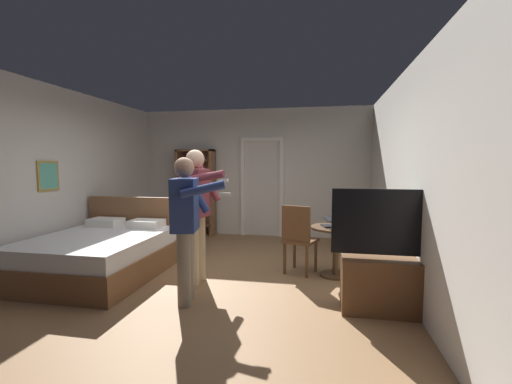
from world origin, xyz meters
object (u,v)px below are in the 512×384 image
at_px(bookshelf, 196,189).
at_px(suitcase_small, 181,238).
at_px(bottle_on_table, 347,220).
at_px(person_blue_shirt, 186,220).
at_px(person_striped_shirt, 197,207).
at_px(side_table, 336,242).
at_px(wooden_chair, 298,236).
at_px(suitcase_dark, 176,234).
at_px(laptop, 335,223).
at_px(bed, 102,253).
at_px(tv_flatscreen, 388,275).

relative_size(bookshelf, suitcase_small, 4.03).
distance_m(bottle_on_table, person_blue_shirt, 2.17).
relative_size(bottle_on_table, person_striped_shirt, 0.15).
distance_m(side_table, bottle_on_table, 0.37).
height_order(bookshelf, wooden_chair, bookshelf).
bearing_deg(wooden_chair, bottle_on_table, -5.92).
bearing_deg(bottle_on_table, suitcase_dark, 157.53).
bearing_deg(laptop, bed, -171.31).
relative_size(tv_flatscreen, wooden_chair, 1.33).
distance_m(bottle_on_table, suitcase_small, 3.25).
bearing_deg(wooden_chair, side_table, 1.31).
relative_size(side_table, bottle_on_table, 2.62).
bearing_deg(person_blue_shirt, laptop, 35.45).
bearing_deg(person_blue_shirt, bed, 156.05).
distance_m(bed, bottle_on_table, 3.47).
relative_size(bookshelf, suitcase_dark, 3.95).
xyz_separation_m(tv_flatscreen, suitcase_dark, (-3.41, 2.28, -0.18)).
height_order(bookshelf, suitcase_dark, bookshelf).
bearing_deg(wooden_chair, person_blue_shirt, -133.88).
bearing_deg(side_table, person_blue_shirt, -143.89).
distance_m(side_table, laptop, 0.28).
bearing_deg(bed, wooden_chair, 10.84).
relative_size(person_blue_shirt, suitcase_dark, 3.47).
xyz_separation_m(bed, suitcase_small, (0.47, 1.70, -0.13)).
distance_m(suitcase_dark, suitcase_small, 0.13).
relative_size(bookshelf, person_blue_shirt, 1.14).
height_order(tv_flatscreen, wooden_chair, tv_flatscreen).
height_order(bed, bottle_on_table, bed).
bearing_deg(wooden_chair, person_striped_shirt, -155.44).
distance_m(tv_flatscreen, wooden_chair, 1.49).
bearing_deg(side_table, suitcase_dark, 157.91).
xyz_separation_m(wooden_chair, person_striped_shirt, (-1.29, -0.59, 0.47)).
height_order(bookshelf, suitcase_small, bookshelf).
xyz_separation_m(laptop, bottle_on_table, (0.16, -0.04, 0.06)).
xyz_separation_m(wooden_chair, person_blue_shirt, (-1.18, -1.22, 0.40)).
relative_size(bookshelf, laptop, 4.54).
bearing_deg(person_striped_shirt, tv_flatscreen, -12.06).
height_order(bookshelf, person_striped_shirt, bookshelf).
relative_size(laptop, suitcase_small, 0.89).
height_order(bed, suitcase_dark, bed).
bearing_deg(bed, person_striped_shirt, -2.53).
bearing_deg(suitcase_dark, bed, -92.54).
bearing_deg(laptop, tv_flatscreen, -64.14).
distance_m(wooden_chair, suitcase_dark, 2.69).
bearing_deg(suitcase_small, tv_flatscreen, -17.39).
bearing_deg(person_blue_shirt, side_table, 36.11).
xyz_separation_m(bed, wooden_chair, (2.75, 0.53, 0.24)).
xyz_separation_m(bed, laptop, (3.25, 0.50, 0.45)).
bearing_deg(person_striped_shirt, bottle_on_table, 14.99).
height_order(bed, person_striped_shirt, person_striped_shirt).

